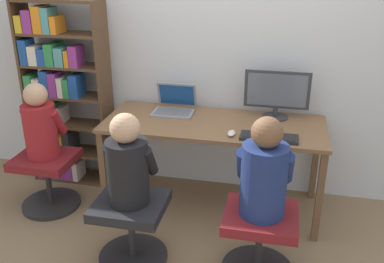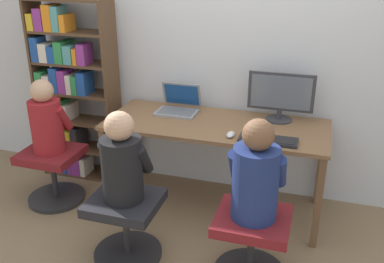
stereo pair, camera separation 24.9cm
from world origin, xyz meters
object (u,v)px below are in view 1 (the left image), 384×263
object	(u,v)px
desktop_monitor	(277,94)
office_chair_side	(48,177)
bookshelf	(59,96)
office_chair_left	(259,238)
person_at_monitor	(264,173)
office_chair_right	(131,226)
person_near_shelf	(40,125)
person_at_laptop	(128,164)
laptop	(174,107)
keyboard	(269,137)

from	to	relation	value
desktop_monitor	office_chair_side	bearing A→B (deg)	-163.93
bookshelf	office_chair_left	bearing A→B (deg)	-26.64
office_chair_left	office_chair_side	bearing A→B (deg)	165.80
office_chair_left	person_at_monitor	world-z (taller)	person_at_monitor
office_chair_right	person_near_shelf	bearing A→B (deg)	151.16
desktop_monitor	bookshelf	xyz separation A→B (m)	(-1.92, -0.03, -0.14)
office_chair_side	person_near_shelf	distance (m)	0.47
office_chair_side	office_chair_left	bearing A→B (deg)	-14.20
person_at_monitor	person_near_shelf	size ratio (longest dim) A/B	1.06
office_chair_left	person_at_laptop	world-z (taller)	person_at_laptop
laptop	office_chair_right	size ratio (longest dim) A/B	0.69
desktop_monitor	person_at_monitor	distance (m)	1.00
office_chair_right	person_at_laptop	xyz separation A→B (m)	(0.00, 0.00, 0.48)
person_at_monitor	office_chair_side	size ratio (longest dim) A/B	1.35
bookshelf	person_near_shelf	distance (m)	0.50
person_at_monitor	office_chair_left	bearing A→B (deg)	-90.00
person_at_laptop	bookshelf	distance (m)	1.43
keyboard	person_at_laptop	size ratio (longest dim) A/B	0.67
keyboard	office_chair_side	size ratio (longest dim) A/B	0.86
bookshelf	laptop	bearing A→B (deg)	-1.03
keyboard	person_near_shelf	xyz separation A→B (m)	(-1.81, -0.08, -0.03)
desktop_monitor	person_at_monitor	xyz separation A→B (m)	(-0.03, -0.98, -0.20)
office_chair_right	office_chair_side	world-z (taller)	same
person_at_laptop	desktop_monitor	bearing A→B (deg)	48.76
desktop_monitor	laptop	size ratio (longest dim) A/B	1.54
laptop	person_at_laptop	distance (m)	0.98
office_chair_side	person_near_shelf	world-z (taller)	person_near_shelf
bookshelf	office_chair_side	xyz separation A→B (m)	(0.09, -0.49, -0.55)
office_chair_right	desktop_monitor	bearing A→B (deg)	48.88
person_near_shelf	desktop_monitor	bearing A→B (deg)	15.95
desktop_monitor	laptop	xyz separation A→B (m)	(-0.84, -0.05, -0.15)
office_chair_side	laptop	bearing A→B (deg)	25.62
office_chair_side	bookshelf	bearing A→B (deg)	100.15
bookshelf	person_near_shelf	world-z (taller)	bookshelf
person_at_laptop	office_chair_side	world-z (taller)	person_at_laptop
keyboard	person_at_laptop	distance (m)	1.06
keyboard	person_at_monitor	size ratio (longest dim) A/B	0.64
office_chair_side	person_near_shelf	bearing A→B (deg)	90.00
person_at_monitor	bookshelf	xyz separation A→B (m)	(-1.90, 0.95, 0.06)
keyboard	laptop	bearing A→B (deg)	154.44
laptop	person_near_shelf	world-z (taller)	person_near_shelf
laptop	bookshelf	xyz separation A→B (m)	(-1.08, 0.02, 0.01)
desktop_monitor	office_chair_side	xyz separation A→B (m)	(-1.83, -0.53, -0.69)
laptop	person_near_shelf	size ratio (longest dim) A/B	0.55
laptop	person_at_laptop	size ratio (longest dim) A/B	0.54
office_chair_right	person_at_monitor	xyz separation A→B (m)	(0.88, 0.05, 0.49)
office_chair_right	person_at_monitor	distance (m)	1.01
office_chair_right	person_at_monitor	bearing A→B (deg)	3.57
keyboard	person_at_monitor	bearing A→B (deg)	-90.11
office_chair_side	person_near_shelf	size ratio (longest dim) A/B	0.79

